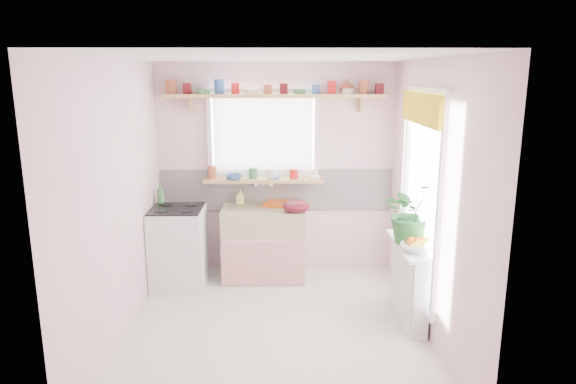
{
  "coord_description": "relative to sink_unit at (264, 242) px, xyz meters",
  "views": [
    {
      "loc": [
        0.04,
        -4.45,
        2.37
      ],
      "look_at": [
        0.12,
        0.55,
        1.21
      ],
      "focal_mm": 32.0,
      "sensor_mm": 36.0,
      "label": 1
    }
  ],
  "objects": [
    {
      "name": "sill_cup",
      "position": [
        0.09,
        0.14,
        0.77
      ],
      "size": [
        0.14,
        0.14,
        0.09
      ],
      "primitive_type": "imported",
      "rotation": [
        0.0,
        0.0,
        -0.23
      ],
      "color": "beige",
      "rests_on": "windowsill"
    },
    {
      "name": "shelf_vase",
      "position": [
        0.96,
        0.24,
        1.79
      ],
      "size": [
        0.18,
        0.18,
        0.16
      ],
      "primitive_type": "imported",
      "rotation": [
        0.0,
        0.0,
        -0.17
      ],
      "color": "#A34632",
      "rests_on": "pine_shelf"
    },
    {
      "name": "sill_bowl",
      "position": [
        -0.34,
        0.13,
        0.76
      ],
      "size": [
        0.2,
        0.2,
        0.06
      ],
      "primitive_type": "imported",
      "rotation": [
        0.0,
        0.0,
        0.08
      ],
      "color": "#365FB0",
      "rests_on": "windowsill"
    },
    {
      "name": "windowsill",
      "position": [
        -0.0,
        0.19,
        0.71
      ],
      "size": [
        1.4,
        0.22,
        0.04
      ],
      "primitive_type": "cube",
      "color": "tan",
      "rests_on": "room"
    },
    {
      "name": "cooker_bottle",
      "position": [
        -1.17,
        -0.02,
        0.6
      ],
      "size": [
        0.11,
        0.11,
        0.22
      ],
      "primitive_type": "imported",
      "rotation": [
        0.0,
        0.0,
        0.34
      ],
      "color": "#468C4B",
      "rests_on": "cooker"
    },
    {
      "name": "dish_tray",
      "position": [
        0.21,
        0.12,
        0.44
      ],
      "size": [
        0.44,
        0.38,
        0.04
      ],
      "primitive_type": "cube",
      "rotation": [
        0.0,
        0.0,
        -0.27
      ],
      "color": "orange",
      "rests_on": "sink_unit"
    },
    {
      "name": "sink_unit",
      "position": [
        0.0,
        0.0,
        0.0
      ],
      "size": [
        0.95,
        0.65,
        1.11
      ],
      "color": "white",
      "rests_on": "ground"
    },
    {
      "name": "radiator_ledge",
      "position": [
        1.45,
        -1.09,
        -0.03
      ],
      "size": [
        0.22,
        0.95,
        0.78
      ],
      "color": "white",
      "rests_on": "ground"
    },
    {
      "name": "jade_plant",
      "position": [
        1.44,
        -1.06,
        0.65
      ],
      "size": [
        0.69,
        0.65,
        0.61
      ],
      "primitive_type": "imported",
      "rotation": [
        0.0,
        0.0,
        0.39
      ],
      "color": "#255D28",
      "rests_on": "radiator_ledge"
    },
    {
      "name": "sill_crockery",
      "position": [
        -0.05,
        0.19,
        0.78
      ],
      "size": [
        1.35,
        0.11,
        0.12
      ],
      "color": "#A55133",
      "rests_on": "windowsill"
    },
    {
      "name": "colander",
      "position": [
        0.37,
        -0.19,
        0.49
      ],
      "size": [
        0.39,
        0.39,
        0.14
      ],
      "primitive_type": "ellipsoid",
      "rotation": [
        0.0,
        0.0,
        0.36
      ],
      "color": "#560E19",
      "rests_on": "sink_unit"
    },
    {
      "name": "herb_pot",
      "position": [
        1.48,
        -0.86,
        0.45
      ],
      "size": [
        0.12,
        0.1,
        0.21
      ],
      "primitive_type": "imported",
      "rotation": [
        0.0,
        0.0,
        0.29
      ],
      "color": "#316B2A",
      "rests_on": "radiator_ledge"
    },
    {
      "name": "soap_bottle_sink",
      "position": [
        -0.28,
        0.21,
        0.51
      ],
      "size": [
        0.09,
        0.09,
        0.18
      ],
      "primitive_type": "imported",
      "rotation": [
        0.0,
        0.0,
        -0.18
      ],
      "color": "#F2F66D",
      "rests_on": "sink_unit"
    },
    {
      "name": "cooker",
      "position": [
        -0.95,
        -0.24,
        0.03
      ],
      "size": [
        0.58,
        0.58,
        0.93
      ],
      "color": "white",
      "rests_on": "ground"
    },
    {
      "name": "fruit_bowl",
      "position": [
        1.44,
        -1.3,
        0.38
      ],
      "size": [
        0.38,
        0.38,
        0.07
      ],
      "primitive_type": "imported",
      "rotation": [
        0.0,
        0.0,
        -0.34
      ],
      "color": "white",
      "rests_on": "radiator_ledge"
    },
    {
      "name": "pine_shelf",
      "position": [
        0.15,
        0.18,
        1.69
      ],
      "size": [
        2.52,
        0.24,
        0.04
      ],
      "primitive_type": "cube",
      "color": "tan",
      "rests_on": "room"
    },
    {
      "name": "shelf_crockery",
      "position": [
        0.15,
        0.18,
        1.76
      ],
      "size": [
        2.47,
        0.11,
        0.12
      ],
      "color": "#A55133",
      "rests_on": "pine_shelf"
    },
    {
      "name": "fruit",
      "position": [
        1.45,
        -1.3,
        0.44
      ],
      "size": [
        0.2,
        0.14,
        0.1
      ],
      "color": "orange",
      "rests_on": "fruit_bowl"
    },
    {
      "name": "room",
      "position": [
        0.81,
        -0.43,
        0.94
      ],
      "size": [
        3.2,
        3.2,
        3.2
      ],
      "color": "silver",
      "rests_on": "ground"
    }
  ]
}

